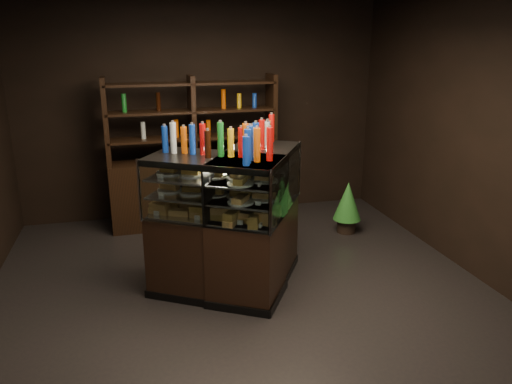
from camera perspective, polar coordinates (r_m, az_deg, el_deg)
ground at (r=5.17m, az=-1.61°, el=-11.15°), size 5.00×5.00×0.00m
room_shell at (r=4.58m, az=-1.81°, el=10.76°), size 5.02×5.02×3.01m
display_case at (r=5.02m, az=-2.24°, el=-6.07°), size 1.74×1.44×1.41m
food_display at (r=4.81m, az=-2.30°, el=0.52°), size 1.36×1.11×0.44m
bottles_top at (r=4.70m, az=-2.40°, el=5.99°), size 1.19×0.97×0.30m
potted_conifer at (r=6.58m, az=10.45°, el=-0.91°), size 0.36×0.36×0.77m
back_shelving at (r=6.80m, az=-7.04°, el=1.34°), size 2.24×0.49×2.00m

